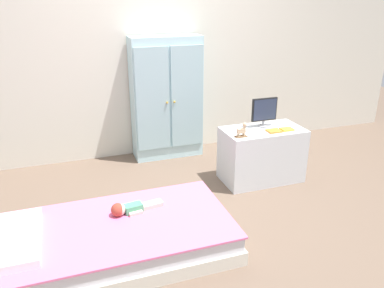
{
  "coord_description": "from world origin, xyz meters",
  "views": [
    {
      "loc": [
        -0.97,
        -2.52,
        1.72
      ],
      "look_at": [
        0.02,
        0.34,
        0.53
      ],
      "focal_mm": 35.94,
      "sensor_mm": 36.0,
      "label": 1
    }
  ],
  "objects_px": {
    "rocking_horse_toy": "(242,130)",
    "book_orange": "(274,131)",
    "bed": "(115,239)",
    "book_yellow": "(287,129)",
    "wardrobe": "(167,98)",
    "doll": "(128,209)",
    "tv_monitor": "(264,111)",
    "tv_stand": "(262,155)"
  },
  "relations": [
    {
      "from": "tv_stand",
      "to": "book_yellow",
      "type": "bearing_deg",
      "value": -25.89
    },
    {
      "from": "tv_stand",
      "to": "rocking_horse_toy",
      "type": "height_order",
      "value": "rocking_horse_toy"
    },
    {
      "from": "wardrobe",
      "to": "book_orange",
      "type": "distance_m",
      "value": 1.25
    },
    {
      "from": "bed",
      "to": "wardrobe",
      "type": "relative_size",
      "value": 1.25
    },
    {
      "from": "doll",
      "to": "wardrobe",
      "type": "distance_m",
      "value": 1.68
    },
    {
      "from": "bed",
      "to": "book_yellow",
      "type": "height_order",
      "value": "book_yellow"
    },
    {
      "from": "wardrobe",
      "to": "bed",
      "type": "bearing_deg",
      "value": -117.8
    },
    {
      "from": "rocking_horse_toy",
      "to": "doll",
      "type": "bearing_deg",
      "value": -158.19
    },
    {
      "from": "bed",
      "to": "doll",
      "type": "xyz_separation_m",
      "value": [
        0.12,
        0.13,
        0.15
      ]
    },
    {
      "from": "wardrobe",
      "to": "tv_stand",
      "type": "xyz_separation_m",
      "value": [
        0.69,
        -0.89,
        -0.4
      ]
    },
    {
      "from": "book_yellow",
      "to": "doll",
      "type": "bearing_deg",
      "value": -163.38
    },
    {
      "from": "wardrobe",
      "to": "tv_stand",
      "type": "distance_m",
      "value": 1.2
    },
    {
      "from": "tv_monitor",
      "to": "rocking_horse_toy",
      "type": "distance_m",
      "value": 0.39
    },
    {
      "from": "doll",
      "to": "rocking_horse_toy",
      "type": "xyz_separation_m",
      "value": [
        1.12,
        0.45,
        0.32
      ]
    },
    {
      "from": "rocking_horse_toy",
      "to": "book_orange",
      "type": "distance_m",
      "value": 0.35
    },
    {
      "from": "bed",
      "to": "wardrobe",
      "type": "xyz_separation_m",
      "value": [
        0.84,
        1.59,
        0.55
      ]
    },
    {
      "from": "tv_monitor",
      "to": "rocking_horse_toy",
      "type": "xyz_separation_m",
      "value": [
        -0.32,
        -0.19,
        -0.09
      ]
    },
    {
      "from": "doll",
      "to": "book_yellow",
      "type": "relative_size",
      "value": 3.47
    },
    {
      "from": "wardrobe",
      "to": "book_orange",
      "type": "height_order",
      "value": "wardrobe"
    },
    {
      "from": "tv_monitor",
      "to": "book_orange",
      "type": "xyz_separation_m",
      "value": [
        0.02,
        -0.17,
        -0.15
      ]
    },
    {
      "from": "tv_monitor",
      "to": "book_orange",
      "type": "relative_size",
      "value": 2.23
    },
    {
      "from": "doll",
      "to": "book_orange",
      "type": "relative_size",
      "value": 3.12
    },
    {
      "from": "rocking_horse_toy",
      "to": "wardrobe",
      "type": "bearing_deg",
      "value": 111.98
    },
    {
      "from": "doll",
      "to": "rocking_horse_toy",
      "type": "height_order",
      "value": "rocking_horse_toy"
    },
    {
      "from": "book_orange",
      "to": "rocking_horse_toy",
      "type": "bearing_deg",
      "value": -175.17
    },
    {
      "from": "doll",
      "to": "wardrobe",
      "type": "height_order",
      "value": "wardrobe"
    },
    {
      "from": "bed",
      "to": "doll",
      "type": "distance_m",
      "value": 0.23
    },
    {
      "from": "bed",
      "to": "wardrobe",
      "type": "bearing_deg",
      "value": 62.2
    },
    {
      "from": "doll",
      "to": "book_orange",
      "type": "bearing_deg",
      "value": 18.08
    },
    {
      "from": "bed",
      "to": "book_orange",
      "type": "distance_m",
      "value": 1.75
    },
    {
      "from": "doll",
      "to": "wardrobe",
      "type": "relative_size",
      "value": 0.3
    },
    {
      "from": "doll",
      "to": "tv_monitor",
      "type": "distance_m",
      "value": 1.64
    },
    {
      "from": "tv_stand",
      "to": "doll",
      "type": "bearing_deg",
      "value": -157.86
    },
    {
      "from": "doll",
      "to": "bed",
      "type": "bearing_deg",
      "value": -134.46
    },
    {
      "from": "tv_stand",
      "to": "book_orange",
      "type": "distance_m",
      "value": 0.29
    },
    {
      "from": "wardrobe",
      "to": "book_yellow",
      "type": "distance_m",
      "value": 1.33
    },
    {
      "from": "bed",
      "to": "book_yellow",
      "type": "distance_m",
      "value": 1.88
    },
    {
      "from": "tv_monitor",
      "to": "book_yellow",
      "type": "bearing_deg",
      "value": -46.51
    },
    {
      "from": "bed",
      "to": "tv_monitor",
      "type": "xyz_separation_m",
      "value": [
        1.57,
        0.77,
        0.57
      ]
    },
    {
      "from": "bed",
      "to": "rocking_horse_toy",
      "type": "bearing_deg",
      "value": 24.8
    },
    {
      "from": "rocking_horse_toy",
      "to": "book_orange",
      "type": "height_order",
      "value": "rocking_horse_toy"
    },
    {
      "from": "book_yellow",
      "to": "tv_stand",
      "type": "bearing_deg",
      "value": 154.11
    }
  ]
}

